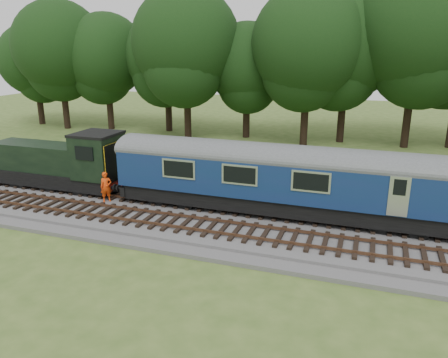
% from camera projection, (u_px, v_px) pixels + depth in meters
% --- Properties ---
extents(ground, '(120.00, 120.00, 0.00)m').
position_uv_depth(ground, '(221.00, 223.00, 23.30)').
color(ground, '#426123').
rests_on(ground, ground).
extents(ballast, '(70.00, 7.00, 0.35)m').
position_uv_depth(ballast, '(221.00, 220.00, 23.25)').
color(ballast, '#4C4C4F').
rests_on(ballast, ground).
extents(track_north, '(67.20, 2.40, 0.21)m').
position_uv_depth(track_north, '(229.00, 207.00, 24.44)').
color(track_north, black).
rests_on(track_north, ballast).
extents(track_south, '(67.20, 2.40, 0.21)m').
position_uv_depth(track_south, '(210.00, 227.00, 21.73)').
color(track_south, black).
rests_on(track_south, ballast).
extents(fence, '(64.00, 0.12, 1.00)m').
position_uv_depth(fence, '(245.00, 196.00, 27.37)').
color(fence, '#6B6054').
rests_on(fence, ground).
extents(tree_line, '(70.00, 8.00, 18.00)m').
position_uv_depth(tree_line, '(295.00, 141.00, 43.18)').
color(tree_line, black).
rests_on(tree_line, ground).
extents(dmu_railcar, '(18.05, 2.86, 3.88)m').
position_uv_depth(dmu_railcar, '(280.00, 174.00, 22.92)').
color(dmu_railcar, black).
rests_on(dmu_railcar, ground).
extents(shunter_loco, '(8.91, 2.60, 3.38)m').
position_uv_depth(shunter_loco, '(62.00, 163.00, 27.46)').
color(shunter_loco, black).
rests_on(shunter_loco, ground).
extents(worker, '(0.76, 0.75, 1.77)m').
position_uv_depth(worker, '(106.00, 187.00, 25.21)').
color(worker, '#FD460D').
rests_on(worker, ballast).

